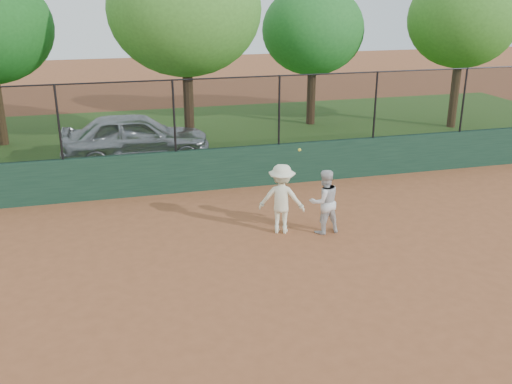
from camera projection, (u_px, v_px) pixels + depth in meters
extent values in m
plane|color=#9B5532|center=(245.00, 292.00, 10.94)|extent=(80.00, 80.00, 0.00)
cube|color=#1B3D2A|center=(194.00, 171.00, 16.19)|extent=(26.00, 0.20, 1.20)
cube|color=#2C541A|center=(170.00, 140.00, 21.85)|extent=(36.00, 12.00, 0.01)
imported|color=silver|center=(136.00, 137.00, 18.90)|extent=(4.88, 2.09, 1.64)
imported|color=silver|center=(324.00, 202.00, 13.35)|extent=(0.82, 0.68, 1.55)
imported|color=white|center=(282.00, 199.00, 13.34)|extent=(1.24, 1.00, 1.68)
sphere|color=yellow|center=(300.00, 150.00, 12.66)|extent=(0.07, 0.07, 0.07)
cube|color=black|center=(192.00, 115.00, 15.65)|extent=(26.00, 0.02, 2.00)
cylinder|color=black|center=(191.00, 79.00, 15.32)|extent=(26.00, 0.04, 0.04)
cylinder|color=black|center=(59.00, 122.00, 14.80)|extent=(0.06, 0.06, 2.00)
cylinder|color=black|center=(174.00, 116.00, 15.53)|extent=(0.06, 0.06, 2.00)
cylinder|color=black|center=(279.00, 110.00, 16.25)|extent=(0.06, 0.06, 2.00)
cylinder|color=black|center=(375.00, 105.00, 16.98)|extent=(0.06, 0.06, 2.00)
cylinder|color=black|center=(463.00, 100.00, 17.71)|extent=(0.06, 0.06, 2.00)
cylinder|color=#412B17|center=(189.00, 109.00, 20.34)|extent=(0.36, 0.36, 2.80)
ellipsoid|color=#3E7B27|center=(185.00, 9.00, 19.19)|extent=(5.21, 4.74, 4.50)
cylinder|color=#412815|center=(311.00, 97.00, 24.04)|extent=(0.36, 0.36, 2.26)
ellipsoid|color=#206323|center=(313.00, 30.00, 23.11)|extent=(4.19, 3.81, 3.62)
cylinder|color=#4A321A|center=(454.00, 95.00, 23.44)|extent=(0.36, 0.36, 2.63)
ellipsoid|color=#336B1E|center=(463.00, 19.00, 22.41)|extent=(4.42, 4.02, 3.81)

